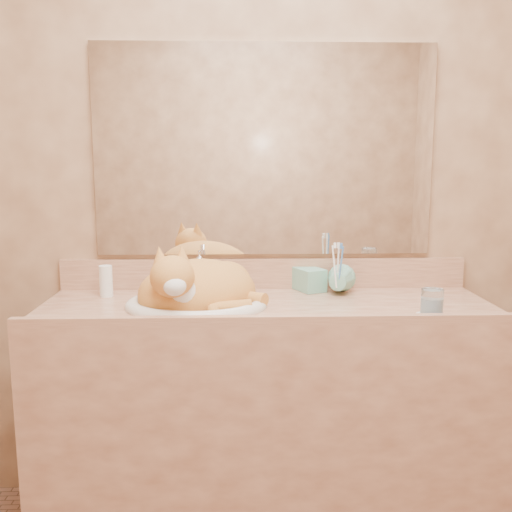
{
  "coord_description": "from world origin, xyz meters",
  "views": [
    {
      "loc": [
        -0.11,
        -1.23,
        1.35
      ],
      "look_at": [
        -0.04,
        0.7,
        1.03
      ],
      "focal_mm": 40.0,
      "sensor_mm": 36.0,
      "label": 1
    }
  ],
  "objects_px": {
    "cat": "(196,286)",
    "soap_dispenser": "(318,268)",
    "toothbrush_cup": "(337,284)",
    "water_glass": "(432,302)",
    "sink_basin": "(196,285)",
    "vanity_counter": "(267,417)"
  },
  "relations": [
    {
      "from": "toothbrush_cup",
      "to": "water_glass",
      "type": "height_order",
      "value": "toothbrush_cup"
    },
    {
      "from": "vanity_counter",
      "to": "soap_dispenser",
      "type": "height_order",
      "value": "soap_dispenser"
    },
    {
      "from": "water_glass",
      "to": "toothbrush_cup",
      "type": "bearing_deg",
      "value": 130.68
    },
    {
      "from": "vanity_counter",
      "to": "toothbrush_cup",
      "type": "distance_m",
      "value": 0.56
    },
    {
      "from": "vanity_counter",
      "to": "toothbrush_cup",
      "type": "height_order",
      "value": "toothbrush_cup"
    },
    {
      "from": "toothbrush_cup",
      "to": "vanity_counter",
      "type": "bearing_deg",
      "value": -158.23
    },
    {
      "from": "sink_basin",
      "to": "toothbrush_cup",
      "type": "bearing_deg",
      "value": 21.56
    },
    {
      "from": "cat",
      "to": "soap_dispenser",
      "type": "relative_size",
      "value": 2.16
    },
    {
      "from": "toothbrush_cup",
      "to": "cat",
      "type": "bearing_deg",
      "value": -167.38
    },
    {
      "from": "cat",
      "to": "toothbrush_cup",
      "type": "height_order",
      "value": "cat"
    },
    {
      "from": "sink_basin",
      "to": "soap_dispenser",
      "type": "relative_size",
      "value": 2.42
    },
    {
      "from": "vanity_counter",
      "to": "sink_basin",
      "type": "relative_size",
      "value": 3.33
    },
    {
      "from": "soap_dispenser",
      "to": "toothbrush_cup",
      "type": "xyz_separation_m",
      "value": [
        0.07,
        -0.05,
        -0.05
      ]
    },
    {
      "from": "sink_basin",
      "to": "toothbrush_cup",
      "type": "xyz_separation_m",
      "value": [
        0.52,
        0.13,
        -0.02
      ]
    },
    {
      "from": "soap_dispenser",
      "to": "water_glass",
      "type": "distance_m",
      "value": 0.48
    },
    {
      "from": "cat",
      "to": "water_glass",
      "type": "bearing_deg",
      "value": -34.47
    },
    {
      "from": "sink_basin",
      "to": "water_glass",
      "type": "xyz_separation_m",
      "value": [
        0.77,
        -0.17,
        -0.02
      ]
    },
    {
      "from": "cat",
      "to": "water_glass",
      "type": "xyz_separation_m",
      "value": [
        0.77,
        -0.18,
        -0.02
      ]
    },
    {
      "from": "cat",
      "to": "soap_dispenser",
      "type": "distance_m",
      "value": 0.48
    },
    {
      "from": "vanity_counter",
      "to": "cat",
      "type": "distance_m",
      "value": 0.56
    },
    {
      "from": "cat",
      "to": "soap_dispenser",
      "type": "xyz_separation_m",
      "value": [
        0.45,
        0.17,
        0.03
      ]
    },
    {
      "from": "vanity_counter",
      "to": "water_glass",
      "type": "height_order",
      "value": "water_glass"
    }
  ]
}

